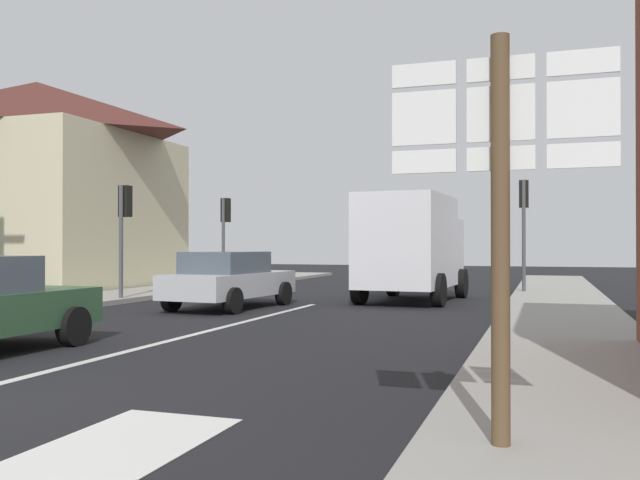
{
  "coord_description": "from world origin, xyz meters",
  "views": [
    {
      "loc": [
        6.08,
        -5.66,
        1.62
      ],
      "look_at": [
        -0.02,
        12.66,
        1.79
      ],
      "focal_mm": 38.1,
      "sensor_mm": 36.0,
      "label": 1
    }
  ],
  "objects_px": {
    "route_sign_post": "(500,195)",
    "traffic_light_near_left": "(124,216)",
    "delivery_truck": "(412,245)",
    "traffic_light_far_right": "(524,210)",
    "traffic_light_far_left": "(225,222)",
    "sedan_far": "(229,279)"
  },
  "relations": [
    {
      "from": "route_sign_post",
      "to": "traffic_light_near_left",
      "type": "bearing_deg",
      "value": 134.33
    },
    {
      "from": "delivery_truck",
      "to": "traffic_light_far_right",
      "type": "height_order",
      "value": "traffic_light_far_right"
    },
    {
      "from": "traffic_light_far_left",
      "to": "delivery_truck",
      "type": "bearing_deg",
      "value": -24.49
    },
    {
      "from": "traffic_light_far_right",
      "to": "traffic_light_near_left",
      "type": "relative_size",
      "value": 1.13
    },
    {
      "from": "delivery_truck",
      "to": "traffic_light_far_left",
      "type": "height_order",
      "value": "traffic_light_far_left"
    },
    {
      "from": "route_sign_post",
      "to": "traffic_light_far_left",
      "type": "relative_size",
      "value": 0.94
    },
    {
      "from": "delivery_truck",
      "to": "traffic_light_far_left",
      "type": "xyz_separation_m",
      "value": [
        -7.77,
        3.54,
        0.88
      ]
    },
    {
      "from": "route_sign_post",
      "to": "sedan_far",
      "type": "bearing_deg",
      "value": 124.95
    },
    {
      "from": "traffic_light_near_left",
      "to": "delivery_truck",
      "type": "bearing_deg",
      "value": 20.55
    },
    {
      "from": "traffic_light_far_right",
      "to": "traffic_light_far_left",
      "type": "bearing_deg",
      "value": -179.41
    },
    {
      "from": "route_sign_post",
      "to": "traffic_light_far_left",
      "type": "height_order",
      "value": "traffic_light_far_left"
    },
    {
      "from": "route_sign_post",
      "to": "traffic_light_far_left",
      "type": "xyz_separation_m",
      "value": [
        -11.16,
        17.87,
        0.53
      ]
    },
    {
      "from": "sedan_far",
      "to": "route_sign_post",
      "type": "distance_m",
      "value": 13.11
    },
    {
      "from": "route_sign_post",
      "to": "traffic_light_near_left",
      "type": "distance_m",
      "value": 15.98
    },
    {
      "from": "traffic_light_far_left",
      "to": "route_sign_post",
      "type": "bearing_deg",
      "value": -58.02
    },
    {
      "from": "route_sign_post",
      "to": "traffic_light_far_right",
      "type": "height_order",
      "value": "traffic_light_far_right"
    },
    {
      "from": "route_sign_post",
      "to": "traffic_light_near_left",
      "type": "relative_size",
      "value": 0.95
    },
    {
      "from": "delivery_truck",
      "to": "traffic_light_near_left",
      "type": "relative_size",
      "value": 1.53
    },
    {
      "from": "traffic_light_near_left",
      "to": "route_sign_post",
      "type": "bearing_deg",
      "value": -45.67
    },
    {
      "from": "delivery_truck",
      "to": "traffic_light_far_right",
      "type": "relative_size",
      "value": 1.35
    },
    {
      "from": "delivery_truck",
      "to": "traffic_light_far_right",
      "type": "xyz_separation_m",
      "value": [
        3.03,
        3.65,
        1.15
      ]
    },
    {
      "from": "sedan_far",
      "to": "traffic_light_far_left",
      "type": "xyz_separation_m",
      "value": [
        -3.68,
        7.18,
        1.77
      ]
    }
  ]
}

